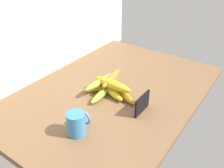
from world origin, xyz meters
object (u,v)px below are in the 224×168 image
(chalkboard_sign, at_px, (142,104))
(banana_3, at_px, (113,84))
(banana_4, at_px, (104,87))
(banana_1, at_px, (110,90))
(banana_2, at_px, (122,93))
(banana_7, at_px, (101,82))
(banana_0, at_px, (102,93))
(coffee_mug, at_px, (77,123))
(banana_5, at_px, (112,78))
(banana_6, at_px, (112,84))

(chalkboard_sign, relative_size, banana_3, 0.66)
(banana_4, bearing_deg, banana_1, -97.32)
(banana_2, relative_size, banana_7, 1.01)
(banana_0, xyz_separation_m, banana_2, (0.05, -0.07, 0.00))
(coffee_mug, bearing_deg, banana_4, 18.52)
(banana_0, bearing_deg, banana_1, -22.48)
(chalkboard_sign, bearing_deg, banana_0, 91.33)
(banana_3, distance_m, banana_4, 0.06)
(coffee_mug, xyz_separation_m, banana_0, (0.25, 0.07, -0.03))
(banana_0, relative_size, banana_7, 0.88)
(coffee_mug, xyz_separation_m, banana_1, (0.29, 0.06, -0.03))
(coffee_mug, height_order, banana_3, coffee_mug)
(chalkboard_sign, distance_m, banana_5, 0.23)
(banana_4, bearing_deg, banana_2, -85.59)
(banana_5, bearing_deg, banana_7, 146.16)
(banana_2, distance_m, banana_7, 0.12)
(coffee_mug, height_order, banana_6, coffee_mug)
(banana_1, bearing_deg, coffee_mug, -169.36)
(banana_0, bearing_deg, banana_7, 45.12)
(banana_0, bearing_deg, banana_3, 2.93)
(banana_2, height_order, banana_6, banana_6)
(banana_0, bearing_deg, banana_2, -53.42)
(banana_6, height_order, banana_7, banana_6)
(banana_2, bearing_deg, banana_7, 98.32)
(coffee_mug, relative_size, banana_1, 0.47)
(chalkboard_sign, distance_m, coffee_mug, 0.29)
(banana_2, xyz_separation_m, banana_7, (-0.02, 0.11, 0.03))
(banana_7, bearing_deg, banana_5, -33.84)
(banana_4, xyz_separation_m, banana_7, (-0.01, 0.01, 0.03))
(banana_1, xyz_separation_m, banana_7, (-0.00, 0.06, 0.03))
(banana_6, bearing_deg, banana_2, -66.60)
(banana_1, bearing_deg, banana_7, 92.83)
(banana_2, relative_size, banana_5, 1.09)
(banana_5, distance_m, banana_6, 0.06)
(banana_5, xyz_separation_m, banana_6, (-0.05, -0.04, 0.00))
(coffee_mug, distance_m, banana_1, 0.30)
(banana_6, bearing_deg, banana_0, 139.16)
(banana_3, distance_m, banana_5, 0.04)
(chalkboard_sign, bearing_deg, banana_3, 66.30)
(chalkboard_sign, distance_m, banana_3, 0.23)
(banana_2, bearing_deg, banana_5, 69.06)
(banana_2, xyz_separation_m, banana_6, (-0.02, 0.04, 0.04))
(banana_1, bearing_deg, banana_3, 21.23)
(coffee_mug, bearing_deg, banana_6, 8.00)
(banana_5, bearing_deg, coffee_mug, -166.85)
(banana_3, distance_m, banana_6, 0.08)
(banana_7, bearing_deg, banana_6, -91.54)
(coffee_mug, relative_size, banana_2, 0.46)
(coffee_mug, bearing_deg, banana_5, 13.15)
(coffee_mug, bearing_deg, chalkboard_sign, -27.62)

